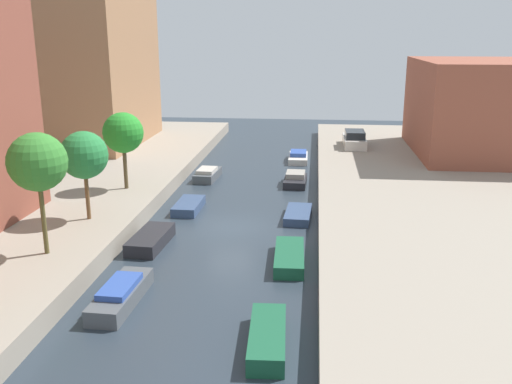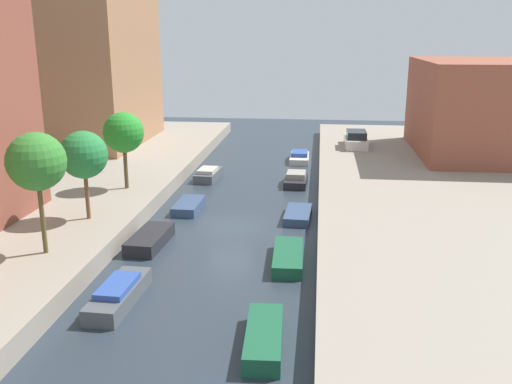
{
  "view_description": "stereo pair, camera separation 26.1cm",
  "coord_description": "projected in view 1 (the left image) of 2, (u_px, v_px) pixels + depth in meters",
  "views": [
    {
      "loc": [
        4.65,
        -30.32,
        10.77
      ],
      "look_at": [
        1.11,
        3.4,
        1.16
      ],
      "focal_mm": 39.7,
      "sensor_mm": 36.0,
      "label": 1
    },
    {
      "loc": [
        4.91,
        -30.29,
        10.77
      ],
      "look_at": [
        1.11,
        3.4,
        1.16
      ],
      "focal_mm": 39.7,
      "sensor_mm": 36.0,
      "label": 2
    }
  ],
  "objects": [
    {
      "name": "street_tree_3",
      "position": [
        123.0,
        133.0,
        35.71
      ],
      "size": [
        2.57,
        2.57,
        4.93
      ],
      "color": "brown",
      "rests_on": "quay_left"
    },
    {
      "name": "street_tree_2",
      "position": [
        84.0,
        155.0,
        29.74
      ],
      "size": [
        2.53,
        2.53,
        4.8
      ],
      "color": "brown",
      "rests_on": "quay_left"
    },
    {
      "name": "street_tree_1",
      "position": [
        37.0,
        162.0,
        24.76
      ],
      "size": [
        2.61,
        2.61,
        5.59
      ],
      "color": "brown",
      "rests_on": "quay_left"
    },
    {
      "name": "moored_boat_right_1",
      "position": [
        267.0,
        338.0,
        20.0
      ],
      "size": [
        1.45,
        4.0,
        0.69
      ],
      "color": "#195638",
      "rests_on": "ground_plane"
    },
    {
      "name": "moored_boat_left_3",
      "position": [
        189.0,
        206.0,
        35.4
      ],
      "size": [
        1.52,
        3.38,
        0.55
      ],
      "color": "#33476B",
      "rests_on": "ground_plane"
    },
    {
      "name": "moored_boat_left_4",
      "position": [
        208.0,
        174.0,
        42.83
      ],
      "size": [
        1.68,
        3.56,
        0.88
      ],
      "color": "#4C5156",
      "rests_on": "ground_plane"
    },
    {
      "name": "parked_car",
      "position": [
        354.0,
        140.0,
        49.91
      ],
      "size": [
        1.91,
        4.68,
        1.45
      ],
      "color": "beige",
      "rests_on": "quay_right"
    },
    {
      "name": "low_block_right",
      "position": [
        479.0,
        107.0,
        46.38
      ],
      "size": [
        10.0,
        13.81,
        7.6
      ],
      "primitive_type": "cube",
      "color": "brown",
      "rests_on": "quay_right"
    },
    {
      "name": "quay_right",
      "position": [
        503.0,
        228.0,
        30.77
      ],
      "size": [
        20.0,
        64.0,
        1.0
      ],
      "primitive_type": "cube",
      "color": "gray",
      "rests_on": "ground_plane"
    },
    {
      "name": "ground_plane",
      "position": [
        231.0,
        227.0,
        32.42
      ],
      "size": [
        84.0,
        84.0,
        0.0
      ],
      "primitive_type": "plane",
      "color": "#28333D"
    },
    {
      "name": "moored_boat_left_2",
      "position": [
        151.0,
        240.0,
        29.47
      ],
      "size": [
        1.73,
        3.88,
        0.69
      ],
      "color": "#232328",
      "rests_on": "ground_plane"
    },
    {
      "name": "moored_boat_right_2",
      "position": [
        289.0,
        257.0,
        27.29
      ],
      "size": [
        1.52,
        4.16,
        0.6
      ],
      "color": "#195638",
      "rests_on": "ground_plane"
    },
    {
      "name": "moored_boat_right_5",
      "position": [
        298.0,
        157.0,
        48.88
      ],
      "size": [
        1.63,
        3.79,
        0.84
      ],
      "color": "beige",
      "rests_on": "ground_plane"
    },
    {
      "name": "moored_boat_left_1",
      "position": [
        121.0,
        294.0,
        23.18
      ],
      "size": [
        1.51,
        4.43,
        0.93
      ],
      "color": "#4C5156",
      "rests_on": "ground_plane"
    },
    {
      "name": "moored_boat_right_4",
      "position": [
        295.0,
        180.0,
        41.27
      ],
      "size": [
        1.65,
        3.21,
        0.92
      ],
      "color": "#232328",
      "rests_on": "ground_plane"
    },
    {
      "name": "moored_boat_right_3",
      "position": [
        298.0,
        215.0,
        33.82
      ],
      "size": [
        1.63,
        3.45,
        0.49
      ],
      "color": "#33476B",
      "rests_on": "ground_plane"
    }
  ]
}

